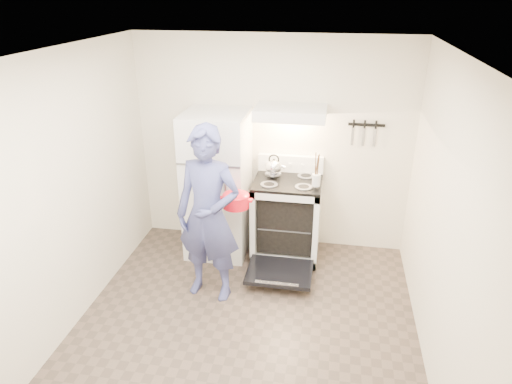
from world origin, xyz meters
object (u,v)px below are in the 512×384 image
refrigerator (218,185)px  dutch_oven (236,201)px  tea_kettle (274,166)px  stove_body (287,219)px  person (208,216)px

refrigerator → dutch_oven: (0.34, -0.54, 0.07)m
tea_kettle → dutch_oven: bearing=-115.3°
stove_body → tea_kettle: bearing=156.8°
refrigerator → tea_kettle: bearing=8.8°
tea_kettle → person: bearing=-117.5°
tea_kettle → stove_body: bearing=-23.2°
stove_body → tea_kettle: 0.65m
refrigerator → person: (0.13, -0.87, 0.05)m
person → dutch_oven: (0.20, 0.33, 0.02)m
stove_body → dutch_oven: (-0.47, -0.56, 0.46)m
refrigerator → dutch_oven: size_ratio=4.90×
refrigerator → tea_kettle: (0.64, 0.10, 0.24)m
stove_body → dutch_oven: dutch_oven is taller
refrigerator → tea_kettle: refrigerator is taller
dutch_oven → tea_kettle: bearing=64.7°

